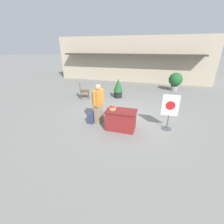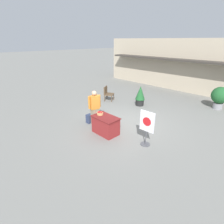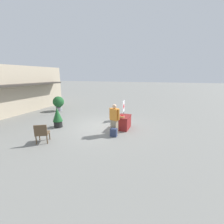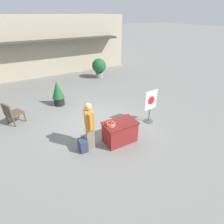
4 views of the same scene
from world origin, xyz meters
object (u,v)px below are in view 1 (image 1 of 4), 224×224
display_table (121,120)px  potted_plant_near_left (118,88)px  apple_basket (112,108)px  patio_chair (83,90)px  poster_board (169,111)px  person_visitor (98,104)px  potted_plant_far_left (175,80)px  backpack (92,118)px

display_table → potted_plant_near_left: 3.98m
display_table → potted_plant_near_left: potted_plant_near_left is taller
apple_basket → patio_chair: size_ratio=0.29×
display_table → poster_board: poster_board is taller
person_visitor → potted_plant_far_left: (3.41, 6.30, -0.07)m
display_table → person_visitor: size_ratio=0.70×
display_table → potted_plant_near_left: (-1.09, 3.81, 0.25)m
person_visitor → patio_chair: person_visitor is taller
person_visitor → patio_chair: (-2.14, 2.81, -0.32)m
backpack → poster_board: bearing=5.8°
poster_board → person_visitor: bearing=-88.2°
person_visitor → potted_plant_near_left: 3.58m
backpack → potted_plant_far_left: size_ratio=0.33×
apple_basket → poster_board: size_ratio=0.20×
backpack → potted_plant_near_left: bearing=86.8°
display_table → person_visitor: 1.11m
poster_board → patio_chair: poster_board is taller
apple_basket → display_table: bearing=-0.5°
apple_basket → backpack: (-0.95, 0.17, -0.61)m
display_table → backpack: bearing=172.4°
display_table → backpack: 1.32m
poster_board → patio_chair: 5.49m
potted_plant_far_left → poster_board: bearing=-96.7°
poster_board → potted_plant_near_left: poster_board is taller
backpack → poster_board: 3.07m
patio_chair → potted_plant_far_left: size_ratio=0.71×
person_visitor → display_table: bearing=0.0°
display_table → patio_chair: 4.38m
display_table → poster_board: 1.81m
potted_plant_far_left → potted_plant_near_left: (-3.51, -2.73, -0.12)m
potted_plant_near_left → potted_plant_far_left: bearing=37.9°
patio_chair → potted_plant_far_left: bearing=3.4°
poster_board → potted_plant_far_left: (0.71, 6.06, -0.00)m
poster_board → potted_plant_near_left: (-2.80, 3.33, -0.12)m
display_table → backpack: display_table is taller
potted_plant_near_left → patio_chair: bearing=-159.6°
person_visitor → potted_plant_near_left: bearing=105.4°
patio_chair → poster_board: bearing=-56.8°
apple_basket → backpack: apple_basket is taller
display_table → person_visitor: (-0.99, 0.24, 0.44)m
potted_plant_near_left → display_table: bearing=-74.0°
display_table → backpack: size_ratio=2.69×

